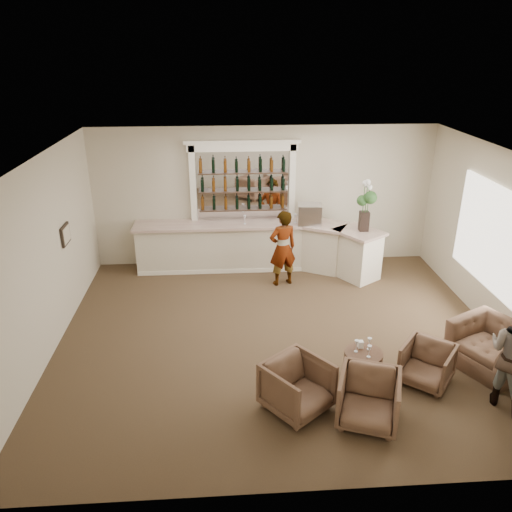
{
  "coord_description": "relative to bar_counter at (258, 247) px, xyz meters",
  "views": [
    {
      "loc": [
        -0.96,
        -7.87,
        4.98
      ],
      "look_at": [
        -0.36,
        0.9,
        1.23
      ],
      "focal_mm": 35.0,
      "sensor_mm": 36.0,
      "label": 1
    }
  ],
  "objects": [
    {
      "name": "ground",
      "position": [
        0.16,
        -3.0,
        -0.57
      ],
      "size": [
        8.0,
        8.0,
        0.0
      ],
      "primitive_type": "plane",
      "color": "brown",
      "rests_on": "ground"
    },
    {
      "name": "room_shell",
      "position": [
        0.33,
        -2.29,
        1.77
      ],
      "size": [
        8.04,
        7.02,
        3.32
      ],
      "color": "beige",
      "rests_on": "ground"
    },
    {
      "name": "bar_counter",
      "position": [
        0.0,
        0.0,
        0.0
      ],
      "size": [
        5.72,
        1.8,
        1.14
      ],
      "color": "white",
      "rests_on": "ground"
    },
    {
      "name": "back_bar_alcove",
      "position": [
        -0.34,
        0.41,
        1.46
      ],
      "size": [
        2.64,
        0.25,
        3.0
      ],
      "color": "white",
      "rests_on": "ground"
    },
    {
      "name": "cocktail_table",
      "position": [
        1.35,
        -4.37,
        -0.32
      ],
      "size": [
        0.61,
        0.61,
        0.5
      ],
      "primitive_type": "cylinder",
      "color": "#543524",
      "rests_on": "ground"
    },
    {
      "name": "sommelier",
      "position": [
        0.47,
        -0.83,
        0.29
      ],
      "size": [
        0.72,
        0.58,
        1.72
      ],
      "primitive_type": "imported",
      "rotation": [
        0.0,
        0.0,
        3.45
      ],
      "color": "gray",
      "rests_on": "ground"
    },
    {
      "name": "armchair_left",
      "position": [
        0.2,
        -5.01,
        -0.18
      ],
      "size": [
        1.19,
        1.2,
        0.79
      ],
      "primitive_type": "imported",
      "rotation": [
        0.0,
        0.0,
        0.67
      ],
      "color": "brown",
      "rests_on": "ground"
    },
    {
      "name": "armchair_center",
      "position": [
        1.17,
        -5.33,
        -0.19
      ],
      "size": [
        1.07,
        1.08,
        0.77
      ],
      "primitive_type": "imported",
      "rotation": [
        0.0,
        0.0,
        -0.35
      ],
      "color": "brown",
      "rests_on": "ground"
    },
    {
      "name": "armchair_right",
      "position": [
        2.33,
        -4.53,
        -0.23
      ],
      "size": [
        1.03,
        1.04,
        0.68
      ],
      "primitive_type": "imported",
      "rotation": [
        0.0,
        0.0,
        -0.69
      ],
      "color": "brown",
      "rests_on": "ground"
    },
    {
      "name": "armchair_far",
      "position": [
        3.56,
        -4.19,
        -0.19
      ],
      "size": [
        1.45,
        1.52,
        0.76
      ],
      "primitive_type": "imported",
      "rotation": [
        0.0,
        0.0,
        -1.09
      ],
      "color": "brown",
      "rests_on": "ground"
    },
    {
      "name": "espresso_machine",
      "position": [
        1.17,
        -0.06,
        0.8
      ],
      "size": [
        0.58,
        0.5,
        0.47
      ],
      "primitive_type": "cube",
      "rotation": [
        0.0,
        0.0,
        -0.11
      ],
      "color": "silver",
      "rests_on": "bar_counter"
    },
    {
      "name": "flower_vase",
      "position": [
        2.3,
        -0.59,
        1.22
      ],
      "size": [
        0.31,
        0.31,
        1.17
      ],
      "color": "black",
      "rests_on": "bar_counter"
    },
    {
      "name": "wine_glass_bar_left",
      "position": [
        -0.32,
        0.03,
        0.67
      ],
      "size": [
        0.07,
        0.07,
        0.21
      ],
      "primitive_type": null,
      "color": "white",
      "rests_on": "bar_counter"
    },
    {
      "name": "wine_glass_bar_right",
      "position": [
        0.86,
        0.04,
        0.67
      ],
      "size": [
        0.07,
        0.07,
        0.21
      ],
      "primitive_type": null,
      "color": "white",
      "rests_on": "bar_counter"
    },
    {
      "name": "wine_glass_tbl_a",
      "position": [
        1.23,
        -4.34,
        0.03
      ],
      "size": [
        0.07,
        0.07,
        0.21
      ],
      "primitive_type": null,
      "color": "white",
      "rests_on": "cocktail_table"
    },
    {
      "name": "wine_glass_tbl_b",
      "position": [
        1.45,
        -4.29,
        0.03
      ],
      "size": [
        0.07,
        0.07,
        0.21
      ],
      "primitive_type": null,
      "color": "white",
      "rests_on": "cocktail_table"
    },
    {
      "name": "wine_glass_tbl_c",
      "position": [
        1.39,
        -4.5,
        0.03
      ],
      "size": [
        0.07,
        0.07,
        0.21
      ],
      "primitive_type": null,
      "color": "white",
      "rests_on": "cocktail_table"
    },
    {
      "name": "napkin_holder",
      "position": [
        1.33,
        -4.23,
        -0.01
      ],
      "size": [
        0.08,
        0.08,
        0.12
      ],
      "primitive_type": "cube",
      "color": "white",
      "rests_on": "cocktail_table"
    }
  ]
}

